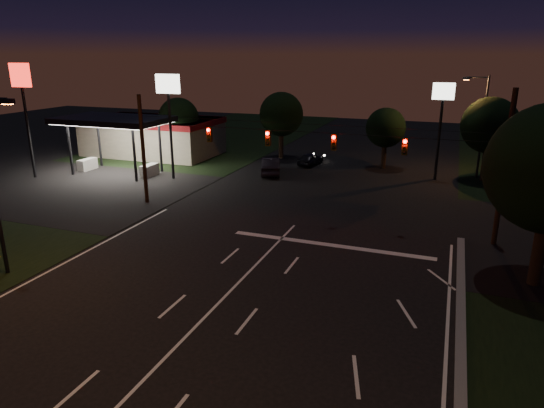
% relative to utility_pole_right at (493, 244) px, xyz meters
% --- Properties ---
extents(ground, '(140.00, 140.00, 0.00)m').
position_rel_utility_pole_right_xyz_m(ground, '(-12.00, -15.00, 0.00)').
color(ground, black).
rests_on(ground, ground).
extents(cross_street_left, '(20.00, 16.00, 0.02)m').
position_rel_utility_pole_right_xyz_m(cross_street_left, '(-32.00, 1.00, 0.00)').
color(cross_street_left, black).
rests_on(cross_street_left, ground).
extents(stop_bar, '(12.00, 0.50, 0.01)m').
position_rel_utility_pole_right_xyz_m(stop_bar, '(-9.00, -3.50, 0.01)').
color(stop_bar, silver).
rests_on(stop_bar, ground).
extents(utility_pole_right, '(0.30, 0.30, 9.00)m').
position_rel_utility_pole_right_xyz_m(utility_pole_right, '(0.00, 0.00, 0.00)').
color(utility_pole_right, black).
rests_on(utility_pole_right, ground).
extents(utility_pole_left, '(0.28, 0.28, 8.00)m').
position_rel_utility_pole_right_xyz_m(utility_pole_left, '(-24.00, 0.00, 0.00)').
color(utility_pole_left, black).
rests_on(utility_pole_left, ground).
extents(signal_span, '(24.00, 0.40, 1.56)m').
position_rel_utility_pole_right_xyz_m(signal_span, '(-12.00, -0.04, 5.50)').
color(signal_span, black).
rests_on(signal_span, ground).
extents(gas_station, '(14.20, 16.10, 5.25)m').
position_rel_utility_pole_right_xyz_m(gas_station, '(-33.86, 15.39, 2.38)').
color(gas_station, gray).
rests_on(gas_station, ground).
extents(pole_sign_left_near, '(2.20, 0.30, 9.10)m').
position_rel_utility_pole_right_xyz_m(pole_sign_left_near, '(-26.00, 7.00, 6.98)').
color(pole_sign_left_near, black).
rests_on(pole_sign_left_near, ground).
extents(pole_sign_left_far, '(2.00, 0.30, 10.00)m').
position_rel_utility_pole_right_xyz_m(pole_sign_left_far, '(-38.00, 3.00, 7.61)').
color(pole_sign_left_far, black).
rests_on(pole_sign_left_far, ground).
extents(pole_sign_right, '(1.80, 0.30, 8.40)m').
position_rel_utility_pole_right_xyz_m(pole_sign_right, '(-4.00, 15.00, 6.24)').
color(pole_sign_right, black).
rests_on(pole_sign_right, ground).
extents(street_light_right_far, '(2.20, 0.35, 9.00)m').
position_rel_utility_pole_right_xyz_m(street_light_right_far, '(-0.76, 17.00, 5.24)').
color(street_light_right_far, black).
rests_on(street_light_right_far, ground).
extents(tree_far_a, '(4.20, 4.20, 6.42)m').
position_rel_utility_pole_right_xyz_m(tree_far_a, '(-29.98, 15.12, 4.26)').
color(tree_far_a, black).
rests_on(tree_far_a, ground).
extents(tree_far_b, '(4.60, 4.60, 6.98)m').
position_rel_utility_pole_right_xyz_m(tree_far_b, '(-19.98, 19.13, 4.61)').
color(tree_far_b, black).
rests_on(tree_far_b, ground).
extents(tree_far_c, '(3.80, 3.80, 5.86)m').
position_rel_utility_pole_right_xyz_m(tree_far_c, '(-8.98, 18.10, 3.90)').
color(tree_far_c, black).
rests_on(tree_far_c, ground).
extents(tree_far_d, '(4.80, 4.80, 7.30)m').
position_rel_utility_pole_right_xyz_m(tree_far_d, '(0.02, 16.13, 4.83)').
color(tree_far_d, black).
rests_on(tree_far_d, ground).
extents(car_oncoming_a, '(2.07, 3.85, 1.25)m').
position_rel_utility_pole_right_xyz_m(car_oncoming_a, '(-16.07, 16.79, 0.62)').
color(car_oncoming_a, black).
rests_on(car_oncoming_a, ground).
extents(car_oncoming_b, '(3.12, 5.02, 1.56)m').
position_rel_utility_pole_right_xyz_m(car_oncoming_b, '(-18.45, 11.81, 0.78)').
color(car_oncoming_b, black).
rests_on(car_oncoming_b, ground).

